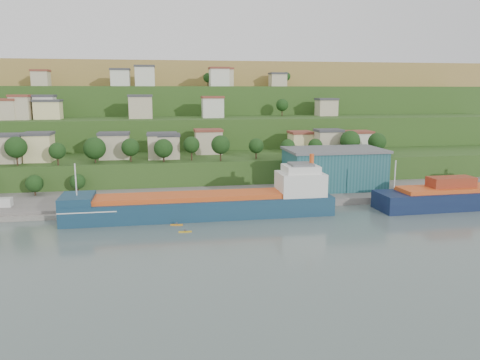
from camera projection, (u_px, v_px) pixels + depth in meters
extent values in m
plane|color=#4C5C57|center=(203.00, 227.00, 115.25)|extent=(500.00, 500.00, 0.00)
cube|color=slate|center=(258.00, 199.00, 145.70)|extent=(220.00, 26.00, 4.00)
cube|color=#284719|center=(188.00, 183.00, 169.43)|extent=(260.00, 32.00, 20.00)
cube|color=#284719|center=(184.00, 170.00, 198.46)|extent=(280.00, 32.00, 44.00)
cube|color=#284719|center=(180.00, 160.00, 227.49)|extent=(300.00, 32.00, 70.00)
cube|color=olive|center=(175.00, 143.00, 299.09)|extent=(360.00, 120.00, 96.00)
cube|color=#C5B595|center=(7.00, 150.00, 151.42)|extent=(9.37, 7.01, 8.60)
cube|color=#3F3F44|center=(6.00, 135.00, 150.52)|extent=(9.97, 7.61, 0.90)
cube|color=beige|center=(39.00, 148.00, 154.44)|extent=(8.52, 8.29, 8.79)
cube|color=#3F3F44|center=(38.00, 134.00, 153.53)|extent=(9.12, 8.89, 0.90)
cube|color=#C5B595|center=(114.00, 147.00, 160.58)|extent=(9.90, 7.52, 8.21)
cube|color=#3F3F44|center=(114.00, 134.00, 159.72)|extent=(10.50, 8.12, 0.90)
cube|color=#C5B595|center=(162.00, 147.00, 161.08)|extent=(9.65, 7.72, 8.07)
cube|color=#3F3F44|center=(162.00, 134.00, 160.24)|extent=(10.25, 8.32, 0.90)
cube|color=#C5B595|center=(169.00, 147.00, 161.39)|extent=(7.13, 7.00, 7.66)
cube|color=#3F3F44|center=(169.00, 135.00, 160.58)|extent=(7.73, 7.60, 0.90)
cube|color=#C5B595|center=(208.00, 143.00, 173.45)|extent=(9.75, 7.31, 8.26)
cube|color=brown|center=(208.00, 130.00, 172.59)|extent=(10.35, 7.91, 0.90)
cube|color=beige|center=(300.00, 143.00, 177.84)|extent=(7.90, 8.75, 7.08)
cube|color=brown|center=(301.00, 132.00, 177.09)|extent=(8.50, 9.35, 0.90)
cube|color=#C5B595|center=(328.00, 143.00, 171.68)|extent=(8.97, 7.04, 8.35)
cube|color=#3F3F44|center=(329.00, 130.00, 170.81)|extent=(9.57, 7.64, 0.90)
cube|color=silver|center=(357.00, 142.00, 179.60)|extent=(9.75, 7.50, 7.12)
cube|color=brown|center=(358.00, 132.00, 178.85)|extent=(10.35, 8.10, 0.90)
cube|color=#C5B595|center=(4.00, 110.00, 179.24)|extent=(9.67, 7.10, 7.30)
cube|color=brown|center=(3.00, 100.00, 178.46)|extent=(10.27, 7.70, 0.90)
cube|color=#C5B595|center=(21.00, 108.00, 180.80)|extent=(7.06, 7.46, 8.71)
cube|color=brown|center=(20.00, 96.00, 179.90)|extent=(7.66, 8.06, 0.90)
cube|color=silver|center=(45.00, 108.00, 186.65)|extent=(7.58, 7.58, 8.62)
cube|color=#3F3F44|center=(44.00, 96.00, 185.75)|extent=(8.18, 8.18, 0.90)
cube|color=beige|center=(48.00, 110.00, 184.26)|extent=(9.85, 7.19, 6.77)
cube|color=#3F3F44|center=(47.00, 101.00, 183.54)|extent=(10.45, 7.79, 0.90)
cube|color=#C5B595|center=(141.00, 108.00, 188.48)|extent=(9.15, 7.23, 8.64)
cube|color=#3F3F44|center=(140.00, 96.00, 187.58)|extent=(9.75, 7.83, 0.90)
cube|color=silver|center=(213.00, 108.00, 194.32)|extent=(8.56, 7.32, 7.97)
cube|color=brown|center=(213.00, 97.00, 193.48)|extent=(9.16, 7.92, 0.90)
cube|color=#C5B595|center=(326.00, 108.00, 208.50)|extent=(8.44, 7.40, 6.91)
cube|color=#3F3F44|center=(327.00, 99.00, 207.77)|extent=(9.04, 8.00, 0.90)
cube|color=#C5B595|center=(41.00, 79.00, 211.65)|extent=(7.13, 7.63, 6.55)
cube|color=brown|center=(40.00, 71.00, 210.94)|extent=(7.73, 8.23, 0.90)
cube|color=silver|center=(120.00, 78.00, 213.46)|extent=(8.37, 7.79, 7.13)
cube|color=#3F3F44|center=(120.00, 69.00, 212.70)|extent=(8.97, 8.39, 0.90)
cube|color=silver|center=(145.00, 77.00, 213.24)|extent=(8.70, 7.53, 8.56)
cube|color=#3F3F44|center=(144.00, 66.00, 212.35)|extent=(9.30, 8.13, 0.90)
cube|color=silver|center=(219.00, 78.00, 218.07)|extent=(8.67, 8.49, 7.91)
cube|color=brown|center=(219.00, 68.00, 217.24)|extent=(9.27, 9.09, 0.90)
cube|color=#C5B595|center=(225.00, 78.00, 225.24)|extent=(7.16, 7.06, 8.02)
cube|color=brown|center=(225.00, 69.00, 224.40)|extent=(7.76, 7.66, 0.90)
cube|color=#C5B595|center=(278.00, 81.00, 234.45)|extent=(7.78, 7.33, 6.07)
cube|color=#3F3F44|center=(278.00, 73.00, 233.79)|extent=(8.38, 7.93, 0.90)
cylinder|color=#382619|center=(17.00, 159.00, 146.08)|extent=(0.50, 0.50, 3.96)
sphere|color=black|center=(16.00, 147.00, 145.36)|extent=(6.68, 6.68, 6.68)
cylinder|color=#382619|center=(58.00, 160.00, 146.80)|extent=(0.50, 0.50, 3.16)
sphere|color=black|center=(57.00, 151.00, 146.24)|extent=(5.19, 5.19, 5.19)
cylinder|color=#382619|center=(95.00, 158.00, 152.03)|extent=(0.50, 0.50, 2.76)
sphere|color=black|center=(95.00, 148.00, 151.40)|extent=(7.20, 7.20, 7.20)
cylinder|color=#382619|center=(131.00, 157.00, 153.87)|extent=(0.50, 0.50, 3.24)
sphere|color=black|center=(130.00, 147.00, 153.26)|extent=(5.84, 5.84, 5.84)
cylinder|color=#382619|center=(164.00, 158.00, 153.78)|extent=(0.50, 0.50, 2.80)
sphere|color=black|center=(163.00, 148.00, 153.20)|extent=(6.24, 6.24, 6.24)
cylinder|color=#382619|center=(192.00, 155.00, 157.01)|extent=(0.50, 0.50, 3.77)
sphere|color=black|center=(191.00, 145.00, 156.37)|extent=(5.53, 5.53, 5.53)
cylinder|color=#382619|center=(221.00, 155.00, 155.83)|extent=(0.50, 0.50, 3.73)
sphere|color=black|center=(221.00, 145.00, 155.15)|extent=(6.29, 6.29, 6.29)
cylinder|color=#382619|center=(256.00, 154.00, 160.54)|extent=(0.50, 0.50, 3.10)
sphere|color=black|center=(256.00, 146.00, 159.98)|extent=(5.16, 5.16, 5.16)
cylinder|color=#382619|center=(288.00, 155.00, 159.59)|extent=(0.50, 0.50, 3.20)
sphere|color=black|center=(288.00, 146.00, 159.04)|extent=(4.83, 4.83, 4.83)
cylinder|color=#382619|center=(315.00, 153.00, 164.43)|extent=(0.50, 0.50, 2.71)
sphere|color=black|center=(315.00, 146.00, 163.91)|extent=(5.01, 5.01, 5.01)
cylinder|color=#382619|center=(350.00, 151.00, 165.94)|extent=(0.50, 0.50, 3.79)
sphere|color=black|center=(350.00, 141.00, 165.22)|extent=(7.07, 7.07, 7.07)
cylinder|color=#382619|center=(377.00, 151.00, 167.79)|extent=(0.50, 0.50, 3.33)
sphere|color=black|center=(377.00, 142.00, 167.14)|extent=(6.43, 6.43, 6.43)
cylinder|color=#382619|center=(286.00, 83.00, 234.12)|extent=(0.50, 0.50, 3.76)
sphere|color=black|center=(286.00, 77.00, 233.53)|extent=(4.50, 4.50, 4.50)
cylinder|color=#382619|center=(208.00, 83.00, 222.91)|extent=(0.50, 0.50, 2.90)
sphere|color=black|center=(208.00, 78.00, 222.41)|extent=(4.53, 4.53, 4.53)
cylinder|color=#382619|center=(282.00, 112.00, 206.63)|extent=(0.50, 0.50, 3.35)
sphere|color=black|center=(282.00, 105.00, 206.03)|extent=(5.39, 5.39, 5.39)
cylinder|color=#382619|center=(53.00, 114.00, 186.98)|extent=(0.50, 0.50, 3.59)
sphere|color=black|center=(52.00, 107.00, 186.41)|extent=(4.49, 4.49, 4.49)
cube|color=#14334D|center=(201.00, 211.00, 124.55)|extent=(70.96, 11.34, 7.09)
cube|color=#CF4D1B|center=(193.00, 196.00, 123.43)|extent=(52.71, 9.27, 1.22)
cube|color=#14334D|center=(77.00, 199.00, 118.41)|extent=(8.14, 11.17, 2.03)
cube|color=silver|center=(300.00, 183.00, 127.91)|extent=(12.19, 10.17, 6.08)
cube|color=silver|center=(301.00, 169.00, 127.15)|extent=(9.14, 8.13, 2.03)
cube|color=#595B5E|center=(301.00, 164.00, 126.90)|extent=(6.10, 6.10, 0.61)
cylinder|color=#CF4D1B|center=(312.00, 159.00, 127.18)|extent=(1.22, 1.22, 3.04)
cylinder|color=silver|center=(76.00, 179.00, 117.46)|extent=(0.37, 0.37, 8.11)
cube|color=silver|center=(90.00, 207.00, 119.34)|extent=(14.22, 11.49, 0.25)
cube|color=#CF4D1B|center=(478.00, 187.00, 135.19)|extent=(48.13, 10.03, 1.09)
cylinder|color=silver|center=(395.00, 174.00, 129.89)|extent=(0.36, 0.36, 7.63)
cube|color=maroon|center=(451.00, 182.00, 133.35)|extent=(13.19, 5.75, 2.83)
cube|color=#1B4D53|center=(334.00, 169.00, 151.39)|extent=(30.08, 18.14, 12.00)
cube|color=#595B5E|center=(334.00, 150.00, 150.18)|extent=(31.09, 19.15, 0.80)
cube|color=silver|center=(32.00, 210.00, 125.57)|extent=(3.86, 1.48, 0.77)
cube|color=orange|center=(177.00, 225.00, 116.87)|extent=(3.12, 1.13, 0.23)
sphere|color=#3F3F44|center=(177.00, 223.00, 116.80)|extent=(0.54, 0.54, 0.54)
cube|color=gold|center=(185.00, 232.00, 111.11)|extent=(3.13, 0.61, 0.23)
sphere|color=#3F3F44|center=(185.00, 230.00, 111.04)|extent=(0.55, 0.55, 0.55)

